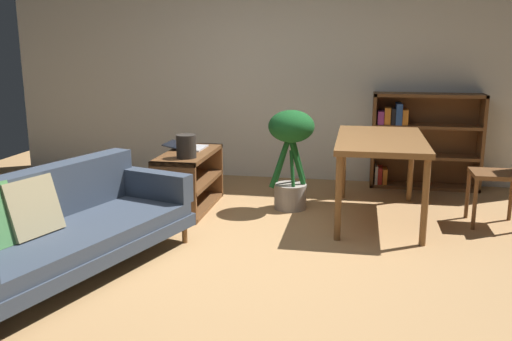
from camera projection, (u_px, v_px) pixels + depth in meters
The scene contains 10 objects.
ground_plane at pixel (232, 257), 4.27m from camera, with size 8.16×8.16×0.00m, color tan.
back_wall_panel at pixel (282, 67), 6.55m from camera, with size 6.80×0.10×2.70m, color silver.
fabric_couch at pixel (56, 226), 3.89m from camera, with size 1.36×2.12×0.75m.
media_console at pixel (189, 180), 5.48m from camera, with size 0.44×1.02×0.57m.
open_laptop at pixel (188, 147), 5.60m from camera, with size 0.40×0.34×0.06m.
desk_speaker at pixel (186, 146), 5.13m from camera, with size 0.19×0.19×0.22m.
potted_floor_plant at pixel (291, 147), 5.40m from camera, with size 0.45×0.45×0.99m.
dining_table at pixel (380, 146), 5.06m from camera, with size 0.79×1.44×0.77m.
dining_chair_near at pixel (504, 171), 4.91m from camera, with size 0.42×0.38×0.88m.
bookshelf at pixel (419, 140), 6.27m from camera, with size 1.21×0.31×1.08m.
Camera 1 is at (0.92, -3.91, 1.61)m, focal length 38.62 mm.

